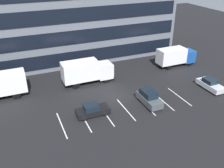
{
  "coord_description": "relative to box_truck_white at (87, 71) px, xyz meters",
  "views": [
    {
      "loc": [
        -12.32,
        -27.65,
        17.66
      ],
      "look_at": [
        0.12,
        1.24,
        1.4
      ],
      "focal_mm": 39.81,
      "sensor_mm": 36.0,
      "label": 1
    }
  ],
  "objects": [
    {
      "name": "ground_plane",
      "position": [
        2.23,
        -5.62,
        -2.07
      ],
      "size": [
        120.0,
        120.0,
        0.0
      ],
      "primitive_type": "plane",
      "color": "black"
    },
    {
      "name": "office_building",
      "position": [
        2.23,
        12.33,
        5.14
      ],
      "size": [
        35.97,
        12.17,
        14.4
      ],
      "color": "slate",
      "rests_on": "ground_plane"
    },
    {
      "name": "lot_markings",
      "position": [
        2.23,
        -9.22,
        -2.06
      ],
      "size": [
        16.94,
        5.4,
        0.01
      ],
      "color": "silver",
      "rests_on": "ground_plane"
    },
    {
      "name": "box_truck_white",
      "position": [
        0.0,
        0.0,
        0.0
      ],
      "size": [
        7.92,
        2.62,
        3.67
      ],
      "color": "white",
      "rests_on": "ground_plane"
    },
    {
      "name": "box_truck_blue",
      "position": [
        16.64,
        0.24,
        -0.18
      ],
      "size": [
        7.21,
        2.39,
        3.34
      ],
      "color": "#194799",
      "rests_on": "ground_plane"
    },
    {
      "name": "sedan_silver",
      "position": [
        16.22,
        -9.08,
        -1.32
      ],
      "size": [
        1.83,
        4.38,
        1.57
      ],
      "color": "silver",
      "rests_on": "ground_plane"
    },
    {
      "name": "sedan_black",
      "position": [
        -2.14,
        -8.68,
        -1.36
      ],
      "size": [
        4.15,
        1.74,
        1.48
      ],
      "color": "black",
      "rests_on": "ground_plane"
    },
    {
      "name": "suv_charcoal",
      "position": [
        5.64,
        -9.17,
        -1.14
      ],
      "size": [
        1.8,
        4.25,
        1.92
      ],
      "color": "#474C51",
      "rests_on": "ground_plane"
    }
  ]
}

